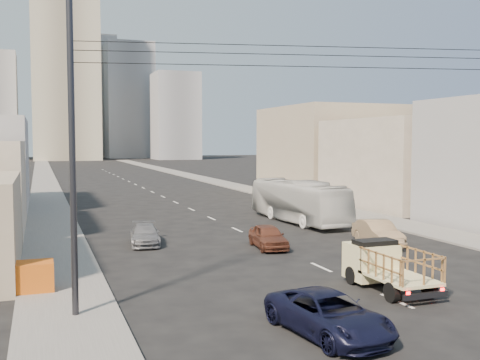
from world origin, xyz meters
TOP-DOWN VIEW (x-y plane):
  - ground at (0.00, 0.00)m, footprint 420.00×420.00m
  - sidewalk_left at (-11.75, 70.00)m, footprint 3.50×180.00m
  - sidewalk_right at (11.75, 70.00)m, footprint 3.50×180.00m
  - lane_dashes at (0.00, 53.00)m, footprint 0.15×104.00m
  - flatbed_pickup at (0.56, 3.51)m, footprint 1.95×4.41m
  - navy_pickup at (-4.23, -0.43)m, footprint 2.83×5.01m
  - city_bus at (5.49, 21.91)m, footprint 3.15×11.26m
  - sedan_brown at (-0.54, 13.27)m, footprint 1.98×4.03m
  - sedan_tan at (5.72, 11.88)m, footprint 2.28×4.59m
  - sedan_grey at (-6.84, 16.72)m, footprint 2.18×4.21m
  - streetlamp_left at (-11.39, 4.00)m, footprint 2.36×0.25m
  - overhead_wires at (0.00, 1.50)m, footprint 23.01×5.02m
  - crate_stack at (-13.00, 7.74)m, footprint 1.80×1.20m
  - bldg_right_mid at (19.50, 28.00)m, footprint 11.00×14.00m
  - bldg_right_far at (20.00, 44.00)m, footprint 12.00×16.00m
  - high_rise_tower at (-4.00, 170.00)m, footprint 20.00×20.00m
  - midrise_ne at (18.00, 185.00)m, footprint 16.00×16.00m
  - midrise_back at (6.00, 200.00)m, footprint 18.00×18.00m
  - midrise_east at (30.00, 165.00)m, footprint 14.00×14.00m

SIDE VIEW (x-z plane):
  - ground at x=0.00m, z-range 0.00..0.00m
  - lane_dashes at x=0.00m, z-range 0.00..0.01m
  - sidewalk_left at x=-11.75m, z-range 0.00..0.12m
  - sidewalk_right at x=11.75m, z-range 0.00..0.12m
  - sedan_grey at x=-6.84m, z-range 0.00..1.17m
  - navy_pickup at x=-4.23m, z-range 0.00..1.32m
  - sedan_brown at x=-0.54m, z-range 0.00..1.32m
  - crate_stack at x=-13.00m, z-range 0.12..1.26m
  - sedan_tan at x=5.72m, z-range 0.00..1.45m
  - flatbed_pickup at x=0.56m, z-range 0.14..2.04m
  - city_bus at x=5.49m, z-range 0.00..3.10m
  - bldg_right_mid at x=19.50m, z-range 0.00..8.00m
  - bldg_right_far at x=20.00m, z-range 0.00..10.00m
  - streetlamp_left at x=-11.39m, z-range 0.44..12.44m
  - overhead_wires at x=0.00m, z-range 8.60..9.33m
  - midrise_east at x=30.00m, z-range 0.00..28.00m
  - midrise_ne at x=18.00m, z-range 0.00..40.00m
  - midrise_back at x=6.00m, z-range 0.00..44.00m
  - high_rise_tower at x=-4.00m, z-range 0.00..60.00m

